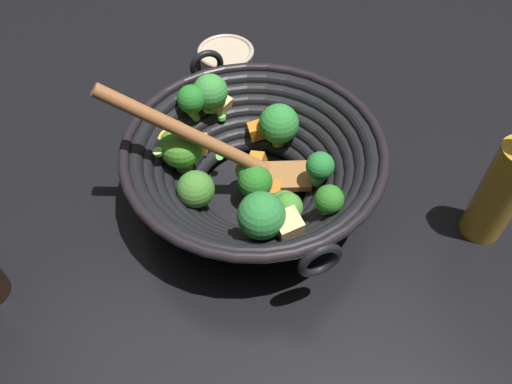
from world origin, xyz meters
name	(u,v)px	position (x,y,z in m)	size (l,w,h in m)	color
ground_plane	(254,195)	(0.00, 0.00, 0.00)	(4.00, 4.00, 0.00)	black
wok	(253,163)	(0.00, 0.00, 0.07)	(0.38, 0.37, 0.21)	black
cooking_oil_bottle	(502,189)	(0.08, 0.31, 0.09)	(0.05, 0.05, 0.21)	#AD7F23
prep_bowl	(226,60)	(-0.29, -0.03, 0.03)	(0.10, 0.10, 0.05)	tan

